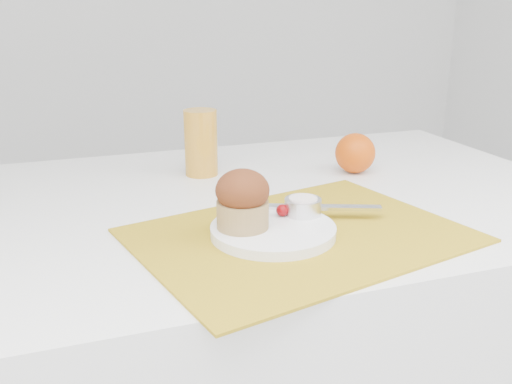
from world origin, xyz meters
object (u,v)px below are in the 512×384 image
object	(u,v)px
plate	(273,230)
orange	(355,153)
table	(273,361)
juice_glass	(201,143)
muffin	(243,199)

from	to	relation	value
plate	orange	bearing A→B (deg)	43.34
table	orange	bearing A→B (deg)	20.45
orange	juice_glass	distance (m)	0.33
plate	table	bearing A→B (deg)	67.90
juice_glass	muffin	world-z (taller)	juice_glass
plate	juice_glass	xyz separation A→B (m)	(-0.02, 0.37, 0.06)
plate	muffin	size ratio (longest dim) A/B	1.90
juice_glass	plate	bearing A→B (deg)	-86.92
table	muffin	distance (m)	0.49
plate	juice_glass	bearing A→B (deg)	93.08
plate	orange	world-z (taller)	orange
orange	juice_glass	xyz separation A→B (m)	(-0.31, 0.09, 0.03)
muffin	orange	bearing A→B (deg)	38.11
plate	orange	size ratio (longest dim) A/B	2.28
plate	orange	xyz separation A→B (m)	(0.29, 0.28, 0.03)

